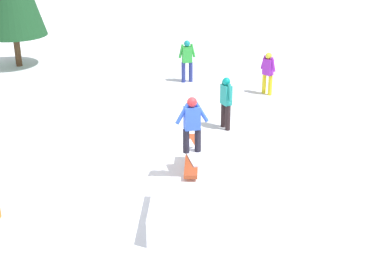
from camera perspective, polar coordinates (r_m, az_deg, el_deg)
ground_plane at (r=12.20m, az=-0.00°, el=-5.59°), size 60.00×60.00×0.00m
rail_feature at (r=11.94m, az=-0.00°, el=-3.14°), size 2.21×0.33×0.68m
snow_kicker_ramp at (r=10.53m, az=-0.27°, el=-8.79°), size 1.84×1.54×0.53m
main_rider_on_rail at (r=11.64m, az=-0.00°, el=0.19°), size 1.45×0.74×1.31m
bystander_teal at (r=14.76m, az=3.65°, el=2.97°), size 0.57×0.36×1.49m
bystander_green at (r=18.94m, az=-0.53°, el=7.39°), size 0.30×0.62×1.50m
bystander_purple at (r=17.79m, az=8.09°, el=6.03°), size 0.48×0.50×1.41m
loose_snowboard_white at (r=12.71m, az=-14.92°, el=-5.12°), size 1.32×0.46×0.02m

